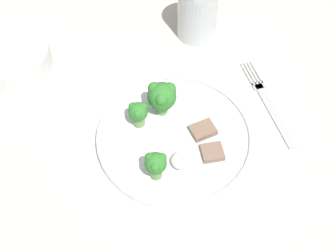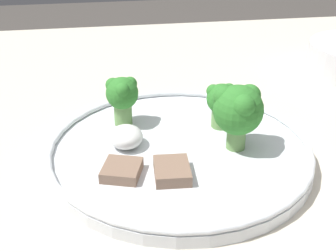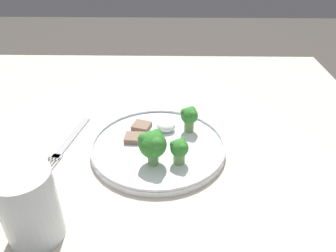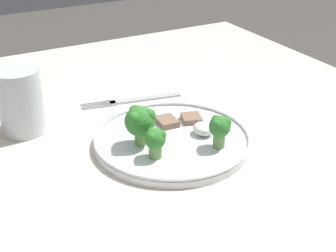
# 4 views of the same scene
# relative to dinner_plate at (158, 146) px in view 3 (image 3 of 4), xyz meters

# --- Properties ---
(table) EXTENTS (1.09, 1.11, 0.76)m
(table) POSITION_rel_dinner_plate_xyz_m (0.05, 0.03, -0.11)
(table) COLOR beige
(table) RESTS_ON ground_plane
(dinner_plate) EXTENTS (0.27, 0.27, 0.02)m
(dinner_plate) POSITION_rel_dinner_plate_xyz_m (0.00, 0.00, 0.00)
(dinner_plate) COLOR white
(dinner_plate) RESTS_ON table
(fork) EXTENTS (0.06, 0.21, 0.00)m
(fork) POSITION_rel_dinner_plate_xyz_m (0.19, -0.01, -0.01)
(fork) COLOR #B2B2B7
(fork) RESTS_ON table
(drinking_glass) EXTENTS (0.08, 0.08, 0.12)m
(drinking_glass) POSITION_rel_dinner_plate_xyz_m (0.17, 0.21, 0.04)
(drinking_glass) COLOR silver
(drinking_glass) RESTS_ON table
(broccoli_floret_near_rim_left) EXTENTS (0.04, 0.04, 0.06)m
(broccoli_floret_near_rim_left) POSITION_rel_dinner_plate_xyz_m (-0.06, -0.05, 0.04)
(broccoli_floret_near_rim_left) COLOR #709E56
(broccoli_floret_near_rim_left) RESTS_ON dinner_plate
(broccoli_floret_center_left) EXTENTS (0.05, 0.05, 0.07)m
(broccoli_floret_center_left) POSITION_rel_dinner_plate_xyz_m (0.01, 0.06, 0.05)
(broccoli_floret_center_left) COLOR #709E56
(broccoli_floret_center_left) RESTS_ON dinner_plate
(broccoli_floret_back_left) EXTENTS (0.03, 0.03, 0.05)m
(broccoli_floret_back_left) POSITION_rel_dinner_plate_xyz_m (-0.04, 0.05, 0.03)
(broccoli_floret_back_left) COLOR #709E56
(broccoli_floret_back_left) RESTS_ON dinner_plate
(meat_slice_front_slice) EXTENTS (0.04, 0.04, 0.01)m
(meat_slice_front_slice) POSITION_rel_dinner_plate_xyz_m (0.04, -0.06, 0.01)
(meat_slice_front_slice) COLOR #846651
(meat_slice_front_slice) RESTS_ON dinner_plate
(meat_slice_middle_slice) EXTENTS (0.04, 0.04, 0.01)m
(meat_slice_middle_slice) POSITION_rel_dinner_plate_xyz_m (0.05, -0.02, 0.01)
(meat_slice_middle_slice) COLOR #846651
(meat_slice_middle_slice) RESTS_ON dinner_plate
(sauce_dollop) EXTENTS (0.04, 0.03, 0.02)m
(sauce_dollop) POSITION_rel_dinner_plate_xyz_m (-0.01, -0.05, 0.01)
(sauce_dollop) COLOR white
(sauce_dollop) RESTS_ON dinner_plate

